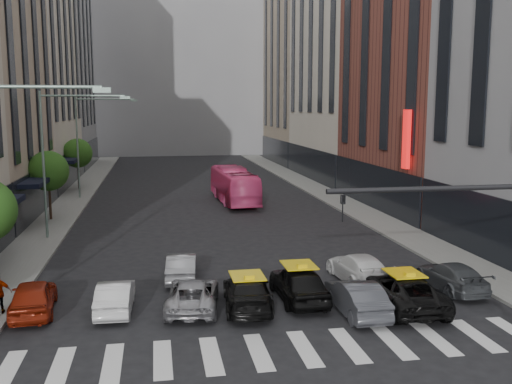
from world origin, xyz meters
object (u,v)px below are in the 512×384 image
car_red (33,297)px  car_white_front (115,296)px  taxi_center (299,283)px  taxi_left (247,292)px  streetlamp_mid (59,145)px  streetlamp_far (88,133)px  bus (234,185)px

car_red → car_white_front: size_ratio=1.07×
taxi_center → car_white_front: bearing=-1.7°
taxi_left → streetlamp_mid: bearing=-51.8°
taxi_left → car_red: bearing=-0.8°
streetlamp_mid → streetlamp_far: (0.00, 16.00, 0.00)m
streetlamp_mid → taxi_left: size_ratio=1.94×
streetlamp_far → car_white_front: streetlamp_far is taller
streetlamp_far → bus: streetlamp_far is taller
streetlamp_mid → taxi_left: bearing=-56.7°
taxi_left → bus: size_ratio=0.44×
streetlamp_mid → car_red: streetlamp_mid is taller
streetlamp_mid → taxi_center: 18.71m
streetlamp_far → car_red: 29.85m
streetlamp_mid → taxi_left: 17.82m
streetlamp_far → car_white_front: size_ratio=2.34×
streetlamp_far → car_red: (0.84, -29.38, -5.21)m
streetlamp_mid → car_white_front: bearing=-73.5°
streetlamp_mid → car_white_front: streetlamp_mid is taller
streetlamp_mid → car_red: 14.38m
car_white_front → taxi_left: bearing=175.8°
car_red → taxi_center: bearing=173.0°
streetlamp_mid → streetlamp_far: bearing=90.0°
taxi_center → bus: 25.54m
car_white_front → car_red: bearing=-3.5°
streetlamp_far → bus: (12.42, -4.18, -4.43)m
streetlamp_mid → bus: streetlamp_mid is taller
streetlamp_mid → bus: size_ratio=0.85×
streetlamp_mid → taxi_center: streetlamp_mid is taller
streetlamp_far → bus: size_ratio=0.85×
car_white_front → taxi_left: size_ratio=0.83×
streetlamp_mid → taxi_center: (11.65, -13.71, -5.14)m
taxi_left → taxi_center: taxi_center is taller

